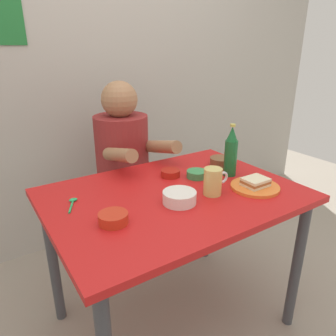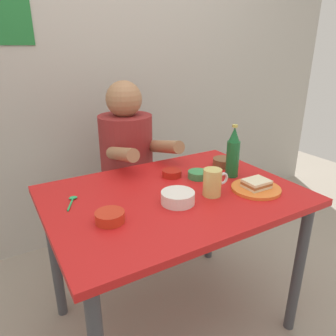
# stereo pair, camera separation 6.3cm
# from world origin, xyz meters

# --- Properties ---
(ground_plane) EXTENTS (6.00, 6.00, 0.00)m
(ground_plane) POSITION_xyz_m (0.00, 0.00, 0.00)
(ground_plane) COLOR gray
(wall_back) EXTENTS (4.40, 0.09, 2.60)m
(wall_back) POSITION_xyz_m (-0.00, 1.05, 1.30)
(wall_back) COLOR #ADA89E
(wall_back) RESTS_ON ground
(dining_table) EXTENTS (1.10, 0.80, 0.74)m
(dining_table) POSITION_xyz_m (0.00, 0.00, 0.65)
(dining_table) COLOR red
(dining_table) RESTS_ON ground
(stool) EXTENTS (0.34, 0.34, 0.45)m
(stool) POSITION_xyz_m (0.05, 0.63, 0.35)
(stool) COLOR #4C4C51
(stool) RESTS_ON ground
(person_seated) EXTENTS (0.33, 0.56, 0.72)m
(person_seated) POSITION_xyz_m (0.05, 0.62, 0.77)
(person_seated) COLOR maroon
(person_seated) RESTS_ON stool
(plate_orange) EXTENTS (0.22, 0.22, 0.01)m
(plate_orange) POSITION_xyz_m (0.33, -0.17, 0.75)
(plate_orange) COLOR orange
(plate_orange) RESTS_ON dining_table
(sandwich) EXTENTS (0.11, 0.09, 0.04)m
(sandwich) POSITION_xyz_m (0.33, -0.17, 0.77)
(sandwich) COLOR beige
(sandwich) RESTS_ON plate_orange
(beer_mug) EXTENTS (0.13, 0.08, 0.12)m
(beer_mug) POSITION_xyz_m (0.13, -0.11, 0.80)
(beer_mug) COLOR #D1BC66
(beer_mug) RESTS_ON dining_table
(beer_bottle) EXTENTS (0.06, 0.06, 0.26)m
(beer_bottle) POSITION_xyz_m (0.35, 0.02, 0.86)
(beer_bottle) COLOR #19602D
(beer_bottle) RESTS_ON dining_table
(rice_bowl_white) EXTENTS (0.14, 0.14, 0.05)m
(rice_bowl_white) POSITION_xyz_m (-0.04, -0.10, 0.77)
(rice_bowl_white) COLOR silver
(rice_bowl_white) RESTS_ON dining_table
(condiment_bowl_brown) EXTENTS (0.12, 0.12, 0.04)m
(condiment_bowl_brown) POSITION_xyz_m (0.41, 0.15, 0.76)
(condiment_bowl_brown) COLOR brown
(condiment_bowl_brown) RESTS_ON dining_table
(dip_bowl_green) EXTENTS (0.10, 0.10, 0.03)m
(dip_bowl_green) POSITION_xyz_m (0.19, 0.08, 0.76)
(dip_bowl_green) COLOR #388C4C
(dip_bowl_green) RESTS_ON dining_table
(sauce_bowl_chili) EXTENTS (0.11, 0.11, 0.04)m
(sauce_bowl_chili) POSITION_xyz_m (-0.33, -0.10, 0.76)
(sauce_bowl_chili) COLOR red
(sauce_bowl_chili) RESTS_ON dining_table
(sambal_bowl_red) EXTENTS (0.10, 0.10, 0.03)m
(sambal_bowl_red) POSITION_xyz_m (0.09, 0.16, 0.76)
(sambal_bowl_red) COLOR #B21E14
(sambal_bowl_red) RESTS_ON dining_table
(spoon) EXTENTS (0.07, 0.11, 0.01)m
(spoon) POSITION_xyz_m (-0.41, 0.14, 0.75)
(spoon) COLOR #26A559
(spoon) RESTS_ON dining_table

